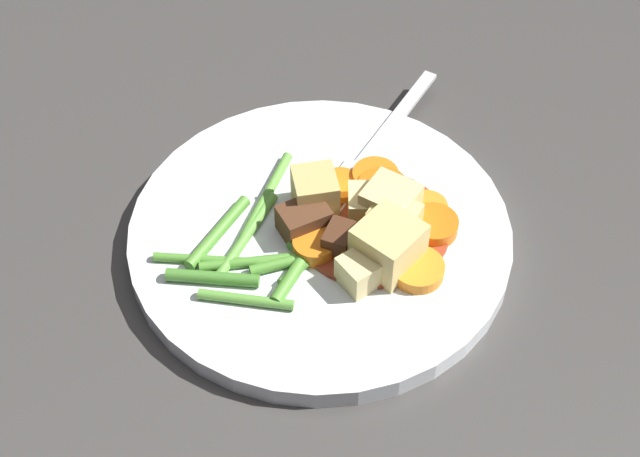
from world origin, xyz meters
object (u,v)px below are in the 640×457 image
object	(u,v)px
carrot_slice_6	(426,208)
potato_chunk_4	(365,204)
carrot_slice_3	(375,178)
potato_chunk_2	(394,222)
carrot_slice_2	(382,191)
fork	(375,146)
carrot_slice_0	(418,269)
dinner_plate	(320,236)
potato_chunk_5	(364,269)
potato_chunk_3	(390,204)
carrot_slice_5	(314,246)
meat_chunk_0	(339,240)
carrot_slice_4	(434,226)
potato_chunk_1	(388,246)
meat_chunk_1	(304,221)
carrot_slice_1	(340,187)
potato_chunk_0	(322,192)
carrot_slice_7	(375,240)

from	to	relation	value
carrot_slice_6	potato_chunk_4	distance (m)	0.04
carrot_slice_3	potato_chunk_2	bearing A→B (deg)	-87.42
carrot_slice_2	fork	world-z (taller)	carrot_slice_2
potato_chunk_2	potato_chunk_4	distance (m)	0.03
potato_chunk_2	carrot_slice_0	bearing A→B (deg)	-77.91
dinner_plate	potato_chunk_5	xyz separation A→B (m)	(0.02, -0.05, 0.02)
carrot_slice_0	potato_chunk_3	distance (m)	0.05
carrot_slice_5	meat_chunk_0	size ratio (longest dim) A/B	1.25
carrot_slice_6	potato_chunk_5	world-z (taller)	potato_chunk_5
dinner_plate	potato_chunk_5	size ratio (longest dim) A/B	8.65
meat_chunk_0	carrot_slice_4	bearing A→B (deg)	4.43
carrot_slice_0	potato_chunk_1	xyz separation A→B (m)	(-0.02, 0.01, 0.01)
potato_chunk_2	potato_chunk_5	bearing A→B (deg)	-128.59
potato_chunk_3	potato_chunk_4	bearing A→B (deg)	158.72
meat_chunk_1	carrot_slice_4	bearing A→B (deg)	-9.58
carrot_slice_3	potato_chunk_4	bearing A→B (deg)	-116.38
dinner_plate	carrot_slice_5	size ratio (longest dim) A/B	8.94
potato_chunk_1	carrot_slice_3	bearing A→B (deg)	84.00
carrot_slice_1	potato_chunk_4	distance (m)	0.03
carrot_slice_1	potato_chunk_5	xyz separation A→B (m)	(-0.00, -0.08, 0.01)
carrot_slice_3	potato_chunk_0	xyz separation A→B (m)	(-0.04, -0.01, 0.01)
carrot_slice_2	potato_chunk_0	world-z (taller)	potato_chunk_0
potato_chunk_1	potato_chunk_2	size ratio (longest dim) A/B	1.22
potato_chunk_4	meat_chunk_0	size ratio (longest dim) A/B	1.15
dinner_plate	carrot_slice_7	size ratio (longest dim) A/B	7.24
carrot_slice_1	potato_chunk_2	bearing A→B (deg)	-58.56
dinner_plate	meat_chunk_1	world-z (taller)	meat_chunk_1
potato_chunk_5	carrot_slice_5	bearing A→B (deg)	133.23
carrot_slice_1	potato_chunk_3	xyz separation A→B (m)	(0.03, -0.03, 0.01)
carrot_slice_4	potato_chunk_1	bearing A→B (deg)	-149.95
potato_chunk_2	meat_chunk_1	distance (m)	0.06
carrot_slice_4	potato_chunk_5	world-z (taller)	potato_chunk_5
carrot_slice_4	fork	distance (m)	0.09
carrot_slice_3	carrot_slice_7	world-z (taller)	carrot_slice_3
carrot_slice_1	carrot_slice_4	world-z (taller)	carrot_slice_4
carrot_slice_0	meat_chunk_1	bearing A→B (deg)	143.72
dinner_plate	fork	size ratio (longest dim) A/B	1.81
meat_chunk_0	fork	distance (m)	0.10
potato_chunk_2	meat_chunk_1	world-z (taller)	potato_chunk_2
carrot_slice_0	fork	size ratio (longest dim) A/B	0.24
meat_chunk_1	potato_chunk_0	bearing A→B (deg)	52.18
carrot_slice_2	potato_chunk_2	xyz separation A→B (m)	(0.00, -0.03, 0.01)
carrot_slice_2	carrot_slice_6	world-z (taller)	carrot_slice_2
dinner_plate	potato_chunk_4	world-z (taller)	potato_chunk_4
potato_chunk_0	potato_chunk_2	xyz separation A→B (m)	(0.04, -0.03, -0.00)
carrot_slice_5	fork	world-z (taller)	carrot_slice_5
carrot_slice_7	fork	xyz separation A→B (m)	(0.02, 0.09, -0.00)
carrot_slice_6	potato_chunk_2	xyz separation A→B (m)	(-0.03, -0.01, 0.01)
carrot_slice_6	fork	world-z (taller)	carrot_slice_6
carrot_slice_0	potato_chunk_0	world-z (taller)	potato_chunk_0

